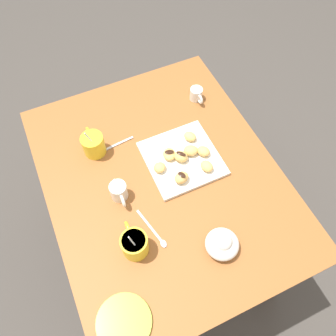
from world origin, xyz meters
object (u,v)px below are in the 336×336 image
at_px(coffee_mug_yellow_right, 93,144).
at_px(beignet_7, 204,151).
at_px(beignet_1, 190,137).
at_px(beignet_2, 191,151).
at_px(cream_pitcher_white, 119,191).
at_px(saucer_lime_left, 124,322).
at_px(beignet_0, 169,154).
at_px(beignet_5, 207,166).
at_px(beignet_3, 181,157).
at_px(dining_table, 163,191).
at_px(ice_cream_bowl, 222,244).
at_px(pastry_plate_square, 182,158).
at_px(chocolate_sauce_pitcher, 196,94).
at_px(beignet_6, 182,178).
at_px(beignet_4, 159,168).
at_px(coffee_mug_yellow_left, 134,244).

bearing_deg(coffee_mug_yellow_right, beignet_7, -117.85).
height_order(beignet_1, beignet_2, beignet_2).
height_order(cream_pitcher_white, saucer_lime_left, cream_pitcher_white).
relative_size(beignet_0, beignet_2, 1.02).
height_order(beignet_5, beignet_7, beignet_7).
xyz_separation_m(saucer_lime_left, beignet_3, (0.43, -0.39, 0.03)).
distance_m(dining_table, beignet_1, 0.25).
xyz_separation_m(saucer_lime_left, beignet_5, (0.36, -0.46, 0.03)).
relative_size(ice_cream_bowl, saucer_lime_left, 0.67).
height_order(pastry_plate_square, beignet_3, beignet_3).
height_order(ice_cream_bowl, chocolate_sauce_pitcher, ice_cream_bowl).
bearing_deg(beignet_6, cream_pitcher_white, 79.66).
relative_size(pastry_plate_square, beignet_4, 6.04).
xyz_separation_m(coffee_mug_yellow_left, beignet_5, (0.16, -0.35, -0.02)).
relative_size(cream_pitcher_white, beignet_7, 2.08).
bearing_deg(coffee_mug_yellow_right, beignet_1, -107.44).
xyz_separation_m(beignet_0, beignet_7, (-0.04, -0.12, 0.00)).
bearing_deg(beignet_4, beignet_5, -112.36).
bearing_deg(chocolate_sauce_pitcher, beignet_0, 134.92).
bearing_deg(pastry_plate_square, beignet_4, 98.00).
distance_m(chocolate_sauce_pitcher, beignet_5, 0.36).
bearing_deg(dining_table, beignet_7, -83.87).
bearing_deg(saucer_lime_left, pastry_plate_square, -42.37).
xyz_separation_m(saucer_lime_left, beignet_1, (0.50, -0.47, 0.03)).
relative_size(cream_pitcher_white, beignet_6, 1.95).
xyz_separation_m(beignet_3, beignet_7, (-0.01, -0.09, -0.00)).
height_order(dining_table, coffee_mug_yellow_left, coffee_mug_yellow_left).
distance_m(ice_cream_bowl, beignet_2, 0.37).
bearing_deg(ice_cream_bowl, dining_table, 11.95).
xyz_separation_m(pastry_plate_square, beignet_4, (-0.01, 0.10, 0.02)).
distance_m(beignet_1, beignet_6, 0.19).
height_order(cream_pitcher_white, ice_cream_bowl, ice_cream_bowl).
xyz_separation_m(saucer_lime_left, beignet_6, (0.35, -0.36, 0.03)).
xyz_separation_m(ice_cream_bowl, beignet_6, (0.27, 0.01, 0.00)).
height_order(ice_cream_bowl, beignet_5, ice_cream_bowl).
xyz_separation_m(cream_pitcher_white, beignet_5, (-0.03, -0.33, -0.01)).
xyz_separation_m(cream_pitcher_white, beignet_0, (0.07, -0.23, -0.01)).
xyz_separation_m(cream_pitcher_white, beignet_4, (0.03, -0.17, -0.01)).
bearing_deg(beignet_3, beignet_1, -45.96).
relative_size(chocolate_sauce_pitcher, beignet_7, 1.83).
bearing_deg(beignet_2, coffee_mug_yellow_left, 127.50).
relative_size(cream_pitcher_white, beignet_0, 1.87).
bearing_deg(beignet_2, cream_pitcher_white, 99.34).
height_order(beignet_0, beignet_6, beignet_6).
bearing_deg(cream_pitcher_white, beignet_0, -72.63).
height_order(coffee_mug_yellow_left, beignet_5, coffee_mug_yellow_left).
bearing_deg(beignet_5, beignet_7, -17.00).
relative_size(ice_cream_bowl, chocolate_sauce_pitcher, 1.20).
distance_m(ice_cream_bowl, beignet_6, 0.27).
bearing_deg(chocolate_sauce_pitcher, dining_table, 135.47).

